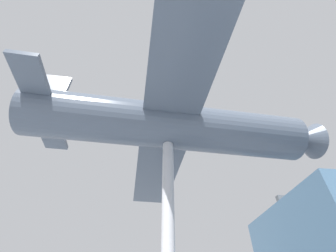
{
  "coord_description": "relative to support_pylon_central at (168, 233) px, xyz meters",
  "views": [
    {
      "loc": [
        7.08,
        -0.77,
        1.31
      ],
      "look_at": [
        0.0,
        0.0,
        7.37
      ],
      "focal_mm": 24.0,
      "sensor_mm": 36.0,
      "label": 1
    }
  ],
  "objects": [
    {
      "name": "support_pylon_central",
      "position": [
        0.0,
        0.0,
        0.0
      ],
      "size": [
        0.41,
        0.41,
        6.42
      ],
      "color": "#B7B7BC",
      "rests_on": "ground_plane"
    },
    {
      "name": "suspended_airplane",
      "position": [
        -0.01,
        0.21,
        4.17
      ],
      "size": [
        16.16,
        12.83,
        3.17
      ],
      "rotation": [
        0.0,
        0.0,
        0.05
      ],
      "color": "#4C5666",
      "rests_on": "support_pylon_central"
    }
  ]
}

